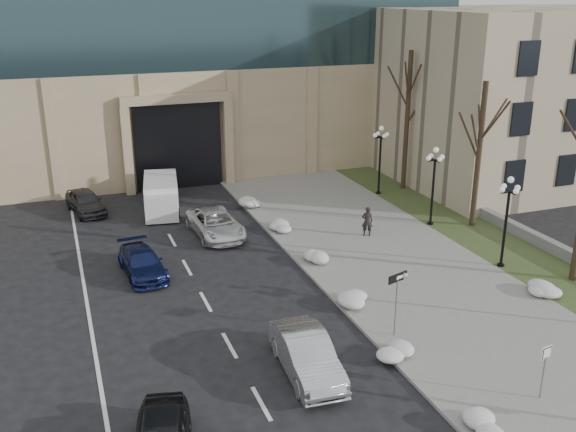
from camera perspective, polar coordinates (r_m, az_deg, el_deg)
name	(u,v)px	position (r m, az deg, el deg)	size (l,w,h in m)	color
sidewalk	(402,269)	(32.58, 10.07, -4.63)	(9.00, 40.00, 0.12)	gray
curb	(319,282)	(30.69, 2.74, -5.88)	(0.30, 40.00, 0.14)	gray
grass_strip	(509,251)	(36.14, 19.03, -2.99)	(4.00, 40.00, 0.10)	#3A4924
stone_wall	(515,229)	(38.68, 19.56, -1.11)	(0.50, 30.00, 0.70)	gray
classical_building	(528,91)	(52.59, 20.52, 10.38)	(22.00, 18.12, 12.00)	tan
car_b	(307,355)	(23.64, 1.66, -12.23)	(1.63, 4.67, 1.54)	#A2A6AA
car_c	(142,263)	(32.11, -12.83, -4.08)	(1.78, 4.37, 1.27)	#161F4F
car_d	(216,224)	(36.50, -6.44, -0.68)	(2.35, 5.09, 1.41)	silver
car_e	(85,202)	(41.95, -17.56, 1.23)	(1.72, 4.26, 1.45)	#313035
pedestrian	(367,221)	(36.15, 7.05, -0.47)	(0.62, 0.41, 1.69)	black
box_truck	(161,196)	(41.35, -11.21, 1.78)	(2.94, 6.14, 1.87)	silver
one_way_sign	(401,284)	(25.59, 9.97, -5.97)	(1.05, 0.44, 2.82)	slate
keep_sign	(545,361)	(23.42, 21.90, -11.90)	(0.45, 0.11, 2.11)	slate
snow_clump_b	(483,428)	(21.88, 16.91, -17.60)	(1.10, 1.60, 0.36)	white
snow_clump_c	(398,353)	(24.98, 9.75, -11.92)	(1.10, 1.60, 0.36)	white
snow_clump_d	(351,301)	(28.48, 5.61, -7.55)	(1.10, 1.60, 0.36)	white
snow_clump_e	(309,258)	(32.71, 1.91, -3.77)	(1.10, 1.60, 0.36)	white
snow_clump_f	(277,228)	(36.79, -0.98, -1.07)	(1.10, 1.60, 0.36)	white
snow_clump_g	(254,205)	(40.67, -3.00, 0.94)	(1.10, 1.60, 0.36)	white
snow_clump_i	(541,291)	(31.40, 21.56, -6.25)	(1.10, 1.60, 0.36)	white
lamppost_b	(507,210)	(33.01, 18.91, 0.52)	(1.18, 1.18, 4.76)	black
lamppost_c	(434,176)	(37.99, 12.85, 3.51)	(1.18, 1.18, 4.76)	black
lamppost_d	(380,151)	(43.38, 8.21, 5.76)	(1.18, 1.18, 4.76)	black
tree_mid	(481,135)	(37.88, 16.76, 6.92)	(3.20, 3.20, 8.50)	black
tree_far	(408,102)	(44.28, 10.64, 9.97)	(3.20, 3.20, 9.50)	black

